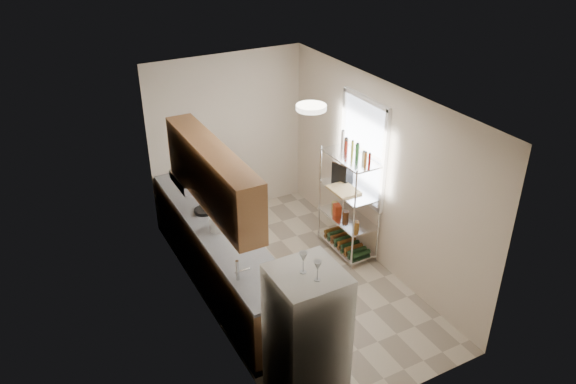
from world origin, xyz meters
The scene contains 16 objects.
room centered at (0.00, 0.00, 1.30)m, with size 2.52×4.42×2.62m.
counter_run centered at (-0.92, 0.44, 0.45)m, with size 0.63×3.51×0.90m.
upper_cabinets centered at (-1.05, 0.10, 1.81)m, with size 0.33×2.20×0.72m, color #A57146.
range_hood centered at (-1.00, 0.90, 1.39)m, with size 0.50×0.60×0.12m, color #B7BABC.
window centered at (1.23, 0.35, 1.55)m, with size 0.06×1.00×1.46m, color white.
bakers_rack centered at (1.00, 0.30, 1.11)m, with size 0.45×0.90×1.73m.
ceiling_dome centered at (0.00, -0.30, 2.57)m, with size 0.34×0.34×0.06m, color white.
refrigerator centered at (-0.87, -1.76, 0.80)m, with size 0.66×0.66×1.60m, color silver.
wine_glass_a centered at (-0.90, -1.73, 1.71)m, with size 0.08×0.08×0.22m, color silver, non-canonical shape.
wine_glass_b centered at (-0.85, -1.89, 1.70)m, with size 0.07×0.07×0.20m, color silver, non-canonical shape.
rice_cooker centered at (-0.92, 0.36, 1.00)m, with size 0.24×0.24×0.19m, color white.
frying_pan_large centered at (-0.93, 0.85, 0.92)m, with size 0.26×0.26×0.05m, color black.
frying_pan_small centered at (-0.87, 0.89, 0.92)m, with size 0.23×0.23×0.05m, color black.
cutting_board centered at (0.91, 0.31, 1.03)m, with size 0.33×0.43×0.03m, color tan.
espresso_machine centered at (1.06, 0.57, 1.16)m, with size 0.17×0.26×0.30m, color black.
storage_bag centered at (0.92, 0.46, 0.63)m, with size 0.09×0.13×0.15m, color #A93214.
Camera 1 is at (-2.99, -5.32, 4.68)m, focal length 35.00 mm.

